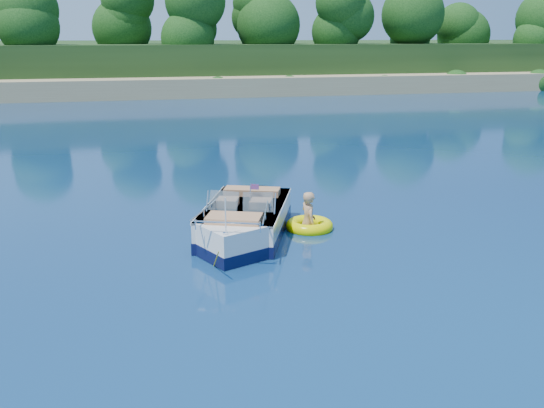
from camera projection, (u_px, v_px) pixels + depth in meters
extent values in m
plane|color=#091B44|center=(364.00, 233.00, 14.94)|extent=(160.00, 160.00, 0.00)
cube|color=#9B865A|center=(194.00, 88.00, 50.44)|extent=(170.00, 8.00, 2.00)
cube|color=black|center=(171.00, 67.00, 75.62)|extent=(170.00, 56.00, 6.00)
cylinder|color=#331C11|center=(188.00, 52.00, 53.44)|extent=(0.44, 0.44, 3.60)
sphere|color=black|center=(187.00, 12.00, 52.52)|extent=(5.94, 5.94, 5.94)
cylinder|color=#331C11|center=(407.00, 57.00, 56.13)|extent=(0.44, 0.44, 2.60)
sphere|color=black|center=(409.00, 29.00, 55.47)|extent=(4.29, 4.29, 4.29)
cube|color=white|center=(246.00, 223.00, 14.86)|extent=(2.93, 3.86, 0.95)
cube|color=white|center=(233.00, 244.00, 13.31)|extent=(1.69, 1.69, 0.95)
cube|color=black|center=(246.00, 228.00, 14.89)|extent=(2.97, 3.90, 0.27)
cube|color=black|center=(233.00, 250.00, 13.34)|extent=(1.73, 1.73, 0.27)
cube|color=#A18355|center=(248.00, 209.00, 15.05)|extent=(2.22, 2.77, 0.09)
cube|color=white|center=(246.00, 205.00, 14.74)|extent=(2.97, 3.87, 0.05)
cube|color=black|center=(258.00, 201.00, 16.64)|extent=(0.58, 0.48, 0.82)
cube|color=#8C9EA5|center=(224.00, 201.00, 14.12)|extent=(0.74, 0.55, 0.44)
cube|color=#8C9EA5|center=(258.00, 202.00, 14.01)|extent=(0.74, 0.39, 0.44)
cube|color=tan|center=(227.00, 206.00, 14.57)|extent=(0.65, 0.65, 0.36)
cube|color=tan|center=(261.00, 207.00, 14.46)|extent=(0.65, 0.65, 0.36)
cube|color=tan|center=(252.00, 195.00, 15.60)|extent=(1.50, 0.98, 0.35)
cube|color=tan|center=(234.00, 222.00, 13.35)|extent=(1.36, 1.07, 0.31)
cylinder|color=white|center=(226.00, 216.00, 12.42)|extent=(0.03, 0.03, 0.77)
cube|color=red|center=(255.00, 187.00, 13.92)|extent=(0.19, 0.08, 0.13)
cube|color=silver|center=(225.00, 233.00, 12.47)|extent=(0.10, 0.08, 0.05)
cylinder|color=gold|center=(216.00, 259.00, 12.31)|extent=(0.04, 0.98, 0.69)
torus|color=#FFFA00|center=(309.00, 226.00, 15.26)|extent=(1.37, 1.37, 0.32)
torus|color=red|center=(309.00, 225.00, 15.26)|extent=(1.13, 1.13, 0.10)
imported|color=tan|center=(307.00, 230.00, 15.21)|extent=(0.49, 0.92, 1.73)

